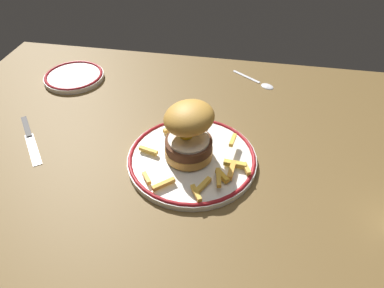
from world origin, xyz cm
name	(u,v)px	position (x,y,z in cm)	size (l,w,h in cm)	color
ground_plane	(176,163)	(0.00, 0.00, -2.00)	(117.93, 87.24, 4.00)	brown
dinner_plate	(192,158)	(3.63, -1.02, 0.84)	(25.92, 25.92, 1.60)	white
burger	(189,130)	(2.90, -0.21, 7.34)	(12.02, 11.80, 11.76)	#BE863B
fries_pile	(201,159)	(5.64, -2.27, 2.16)	(22.80, 23.33, 2.32)	gold
side_plate	(74,76)	(-33.36, 24.91, 0.83)	(15.75, 15.75, 1.60)	white
knife	(29,135)	(-32.96, 0.43, 0.26)	(12.35, 15.04, 0.70)	black
spoon	(263,83)	(16.73, 31.18, 0.36)	(11.87, 9.03, 0.90)	silver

